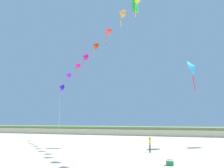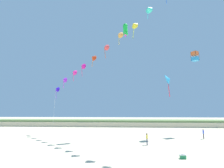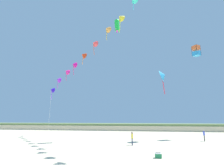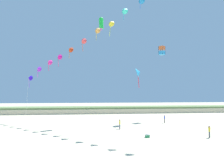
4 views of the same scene
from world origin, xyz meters
The scene contains 8 objects.
dune_ridge centered at (0.00, 43.35, 0.97)m, with size 120.00×9.96×1.96m.
person_near_left centered at (2.63, 11.50, 0.97)m, with size 0.23×0.58×1.67m.
person_mid_center centered at (13.15, 17.82, 1.00)m, with size 0.24×0.60×1.72m.
kite_banner_string centered at (-1.36, 13.80, 17.72)m, with size 30.27×20.37×26.34m.
large_kite_low_lead centered at (14.72, 22.84, 16.49)m, with size 1.64×1.64×2.05m.
large_kite_mid_trail centered at (7.59, 17.72, 10.54)m, with size 1.71×2.32×4.32m.
large_kite_high_solo centered at (-0.20, 17.62, 20.58)m, with size 1.32×1.33×2.80m.
beach_cooler centered at (5.39, 4.57, 0.21)m, with size 0.58×0.41×0.46m.
Camera 3 is at (4.38, -12.00, 3.33)m, focal length 28.00 mm.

